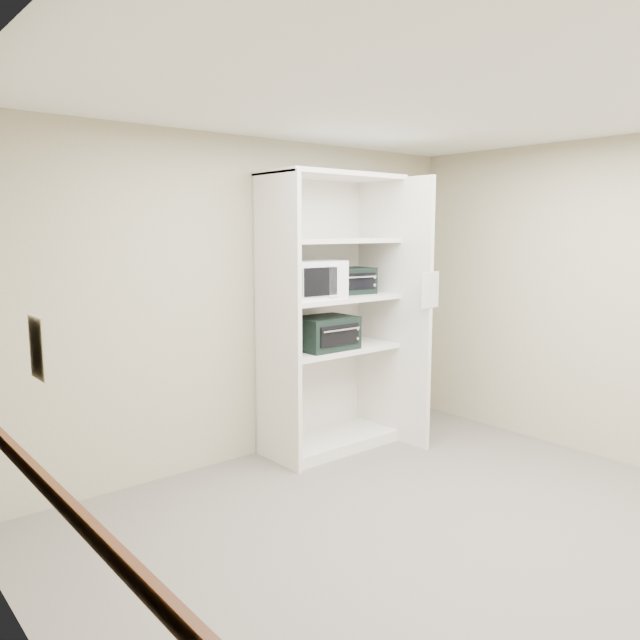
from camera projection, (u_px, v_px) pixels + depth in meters
floor at (432, 539)px, 3.96m from camera, size 4.50×4.00×0.01m
ceiling at (444, 96)px, 3.57m from camera, size 4.50×4.00×0.01m
wall_back at (253, 300)px, 5.28m from camera, size 4.50×0.02×2.70m
wall_left at (50, 389)px, 2.34m from camera, size 0.02×4.00×2.70m
wall_right at (613, 302)px, 5.19m from camera, size 0.02×4.00×2.70m
shelving_unit at (335, 322)px, 5.51m from camera, size 1.24×0.92×2.42m
microwave at (309, 280)px, 5.19m from camera, size 0.55×0.42×0.32m
toaster_oven_upper at (349, 281)px, 5.62m from camera, size 0.44×0.35×0.24m
toaster_oven_lower at (325, 333)px, 5.37m from camera, size 0.51×0.39×0.28m
paper_sign at (430, 290)px, 5.33m from camera, size 0.24×0.03×0.31m
chair_rail at (63, 501)px, 2.41m from camera, size 0.04×3.98×0.08m
wall_poster at (37, 348)px, 2.46m from camera, size 0.01×0.18×0.25m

